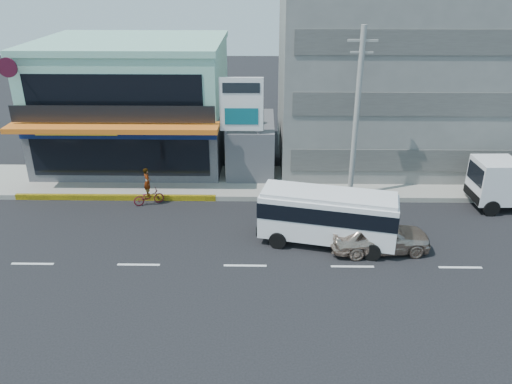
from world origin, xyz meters
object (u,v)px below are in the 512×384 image
(satellite_dish, at_px, (251,124))
(utility_pole_near, at_px, (356,116))
(billboard, at_px, (241,111))
(motorcycle_rider, at_px, (148,192))
(minibus, at_px, (328,214))
(concrete_building, at_px, (399,59))
(shop_building, at_px, (136,105))
(sedan, at_px, (379,235))

(satellite_dish, bearing_deg, utility_pole_near, -30.96)
(billboard, relative_size, motorcycle_rider, 3.04)
(minibus, relative_size, motorcycle_rider, 3.08)
(concrete_building, height_order, satellite_dish, concrete_building)
(satellite_dish, bearing_deg, minibus, -65.68)
(billboard, height_order, utility_pole_near, utility_pole_near)
(shop_building, height_order, satellite_dish, shop_building)
(shop_building, distance_m, minibus, 16.99)
(minibus, bearing_deg, billboard, 122.55)
(shop_building, distance_m, satellite_dish, 8.54)
(sedan, distance_m, motorcycle_rider, 13.33)
(concrete_building, xyz_separation_m, utility_pole_near, (-4.00, -7.60, -1.85))
(utility_pole_near, relative_size, sedan, 2.05)
(satellite_dish, distance_m, billboard, 2.31)
(concrete_building, bearing_deg, billboard, -151.08)
(billboard, bearing_deg, utility_pole_near, -15.48)
(shop_building, height_order, concrete_building, concrete_building)
(concrete_building, relative_size, sedan, 3.29)
(satellite_dish, bearing_deg, sedan, -55.72)
(shop_building, xyz_separation_m, sedan, (14.48, -12.45, -3.17))
(minibus, height_order, motorcycle_rider, minibus)
(sedan, bearing_deg, concrete_building, -19.91)
(satellite_dish, xyz_separation_m, minibus, (4.00, -8.85, -1.91))
(concrete_building, distance_m, sedan, 15.26)
(shop_building, relative_size, utility_pole_near, 1.24)
(satellite_dish, bearing_deg, billboard, -105.52)
(utility_pole_near, distance_m, minibus, 6.61)
(billboard, relative_size, minibus, 0.99)
(satellite_dish, height_order, minibus, satellite_dish)
(shop_building, distance_m, concrete_building, 18.28)
(concrete_building, relative_size, motorcycle_rider, 7.06)
(minibus, bearing_deg, motorcycle_rider, 156.03)
(shop_building, height_order, billboard, shop_building)
(motorcycle_rider, bearing_deg, concrete_building, 28.08)
(billboard, relative_size, utility_pole_near, 0.69)
(concrete_building, relative_size, minibus, 2.29)
(utility_pole_near, bearing_deg, shop_building, 154.94)
(minibus, xyz_separation_m, sedan, (2.48, -0.65, -0.84))
(concrete_building, height_order, minibus, concrete_building)
(utility_pole_near, bearing_deg, sedan, -85.39)
(satellite_dish, distance_m, motorcycle_rider, 7.90)
(minibus, bearing_deg, shop_building, 135.49)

